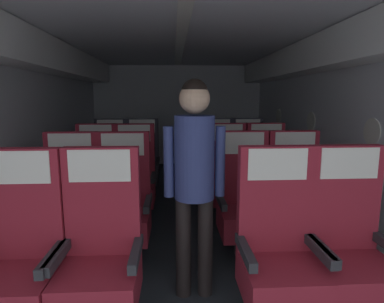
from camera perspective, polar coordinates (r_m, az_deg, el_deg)
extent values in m
cube|color=#23282D|center=(3.90, -1.68, -12.40)|extent=(3.88, 7.25, 0.02)
cube|color=silver|center=(4.03, -28.92, 3.19)|extent=(0.08, 6.85, 2.17)
cube|color=silver|center=(4.12, 24.77, 3.61)|extent=(0.08, 6.85, 2.17)
cube|color=silver|center=(3.69, -1.86, 20.80)|extent=(3.76, 6.85, 0.06)
cube|color=silver|center=(7.08, -2.54, 6.54)|extent=(3.76, 0.06, 2.17)
cube|color=white|center=(3.96, -26.91, 15.82)|extent=(0.37, 6.58, 0.36)
cube|color=white|center=(4.04, 22.73, 15.96)|extent=(0.37, 6.58, 0.36)
cube|color=white|center=(3.69, -1.85, 20.19)|extent=(0.12, 6.17, 0.02)
cylinder|color=white|center=(3.51, 29.39, 3.10)|extent=(0.01, 0.26, 0.26)
cylinder|color=white|center=(4.71, 20.43, 5.04)|extent=(0.01, 0.26, 0.26)
cylinder|color=white|center=(5.99, 15.18, 6.12)|extent=(0.01, 0.26, 0.26)
cube|color=maroon|center=(2.28, -28.88, -20.79)|extent=(0.47, 0.48, 0.22)
cube|color=maroon|center=(2.27, -27.67, -8.21)|extent=(0.47, 0.09, 0.70)
cube|color=#28282D|center=(2.11, -23.56, -16.81)|extent=(0.05, 0.40, 0.06)
cube|color=silver|center=(2.17, -28.66, -2.53)|extent=(0.37, 0.01, 0.20)
cube|color=maroon|center=(2.15, -16.21, -21.90)|extent=(0.47, 0.48, 0.22)
cube|color=maroon|center=(2.14, -15.61, -8.50)|extent=(0.47, 0.09, 0.70)
cube|color=#28282D|center=(2.02, -9.95, -17.34)|extent=(0.05, 0.40, 0.06)
cube|color=#28282D|center=(2.12, -22.68, -16.63)|extent=(0.05, 0.40, 0.06)
cube|color=silver|center=(2.03, -16.18, -2.48)|extent=(0.37, 0.01, 0.20)
cube|color=maroon|center=(2.37, 26.89, -19.45)|extent=(0.47, 0.48, 0.22)
cube|color=maroon|center=(2.36, 25.32, -7.38)|extent=(0.47, 0.09, 0.70)
cube|color=#28282D|center=(2.18, 21.98, -15.75)|extent=(0.05, 0.40, 0.06)
cube|color=silver|center=(2.26, 26.31, -1.90)|extent=(0.37, 0.01, 0.20)
cube|color=maroon|center=(2.18, 15.52, -21.33)|extent=(0.47, 0.48, 0.22)
cube|color=maroon|center=(2.17, 14.38, -8.17)|extent=(0.47, 0.09, 0.70)
cube|color=#28282D|center=(2.17, 21.62, -15.88)|extent=(0.05, 0.40, 0.06)
cube|color=#28282D|center=(2.03, 9.49, -17.12)|extent=(0.05, 0.40, 0.06)
cube|color=silver|center=(2.07, 15.04, -2.23)|extent=(0.37, 0.01, 0.20)
cube|color=#38383D|center=(3.17, -20.77, -15.99)|extent=(0.17, 0.17, 0.22)
cube|color=maroon|center=(3.08, -21.02, -12.23)|extent=(0.47, 0.48, 0.22)
cube|color=maroon|center=(3.13, -20.43, -3.05)|extent=(0.47, 0.09, 0.70)
cube|color=#28282D|center=(2.96, -17.04, -8.80)|extent=(0.05, 0.40, 0.06)
cube|color=#28282D|center=(3.09, -25.25, -8.48)|extent=(0.05, 0.40, 0.06)
cube|color=silver|center=(3.05, -20.94, 1.15)|extent=(0.37, 0.01, 0.20)
cube|color=#38383D|center=(3.05, -12.07, -16.62)|extent=(0.17, 0.17, 0.22)
cube|color=maroon|center=(2.96, -12.22, -12.73)|extent=(0.47, 0.48, 0.22)
cube|color=maroon|center=(3.01, -11.95, -3.15)|extent=(0.47, 0.09, 0.70)
cube|color=#28282D|center=(2.86, -7.86, -9.06)|extent=(0.05, 0.40, 0.06)
cube|color=#28282D|center=(2.93, -16.76, -8.92)|extent=(0.05, 0.40, 0.06)
cube|color=silver|center=(2.92, -12.25, 1.23)|extent=(0.37, 0.01, 0.20)
cube|color=#38383D|center=(3.23, 18.03, -15.35)|extent=(0.17, 0.17, 0.22)
cube|color=maroon|center=(3.14, 18.24, -11.64)|extent=(0.47, 0.48, 0.22)
cube|color=maroon|center=(3.19, 17.37, -2.66)|extent=(0.47, 0.09, 0.70)
cube|color=#28282D|center=(3.17, 22.25, -7.86)|extent=(0.05, 0.40, 0.06)
cube|color=#28282D|center=(3.00, 14.40, -8.38)|extent=(0.05, 0.40, 0.06)
cube|color=silver|center=(3.11, 17.90, 1.47)|extent=(0.37, 0.01, 0.20)
cube|color=#38383D|center=(3.11, 9.35, -16.03)|extent=(0.17, 0.17, 0.22)
cube|color=maroon|center=(3.02, 9.47, -12.20)|extent=(0.47, 0.48, 0.22)
cube|color=maroon|center=(3.07, 8.89, -2.82)|extent=(0.47, 0.09, 0.70)
cube|color=#28282D|center=(3.01, 13.80, -8.35)|extent=(0.05, 0.40, 0.06)
cube|color=#28282D|center=(2.91, 5.20, -8.72)|extent=(0.05, 0.40, 0.06)
cube|color=silver|center=(2.98, 9.20, 1.48)|extent=(0.37, 0.01, 0.20)
cube|color=#38383D|center=(4.02, -16.66, -10.30)|extent=(0.17, 0.17, 0.22)
cube|color=maroon|center=(3.95, -16.81, -7.25)|extent=(0.47, 0.48, 0.22)
cube|color=maroon|center=(4.03, -16.48, -0.16)|extent=(0.47, 0.09, 0.70)
cube|color=#28282D|center=(3.85, -13.69, -4.42)|extent=(0.05, 0.40, 0.06)
cube|color=#28282D|center=(3.95, -20.13, -4.37)|extent=(0.05, 0.40, 0.06)
cube|color=silver|center=(3.96, -16.80, 3.14)|extent=(0.37, 0.01, 0.20)
cube|color=#38383D|center=(3.91, -10.14, -10.57)|extent=(0.17, 0.17, 0.22)
cube|color=maroon|center=(3.84, -10.23, -7.44)|extent=(0.47, 0.48, 0.22)
cube|color=maroon|center=(3.93, -10.09, -0.16)|extent=(0.47, 0.09, 0.70)
cube|color=#28282D|center=(3.77, -6.92, -4.51)|extent=(0.05, 0.40, 0.06)
cube|color=#28282D|center=(3.82, -13.68, -4.51)|extent=(0.05, 0.40, 0.06)
cube|color=silver|center=(3.85, -10.27, 3.23)|extent=(0.37, 0.01, 0.20)
cube|color=#38383D|center=(4.07, 13.23, -9.90)|extent=(0.17, 0.17, 0.22)
cube|color=maroon|center=(4.00, 13.35, -6.88)|extent=(0.47, 0.48, 0.22)
cube|color=maroon|center=(4.08, 12.81, 0.11)|extent=(0.47, 0.09, 0.70)
cube|color=#28282D|center=(4.02, 16.54, -3.97)|extent=(0.05, 0.40, 0.06)
cube|color=#28282D|center=(3.89, 10.28, -4.16)|extent=(0.05, 0.40, 0.06)
cube|color=silver|center=(4.01, 13.12, 3.37)|extent=(0.37, 0.01, 0.20)
cube|color=#38383D|center=(3.95, 6.39, -10.29)|extent=(0.17, 0.17, 0.22)
cube|color=maroon|center=(3.88, 6.45, -7.19)|extent=(0.47, 0.48, 0.22)
cube|color=maroon|center=(3.97, 6.09, 0.02)|extent=(0.47, 0.09, 0.70)
cube|color=#28282D|center=(3.87, 9.80, -4.21)|extent=(0.05, 0.40, 0.06)
cube|color=#28282D|center=(3.80, 3.15, -4.36)|extent=(0.05, 0.40, 0.06)
cube|color=silver|center=(3.89, 6.27, 3.38)|extent=(0.37, 0.01, 0.20)
cube|color=#38383D|center=(4.88, -14.29, -6.68)|extent=(0.17, 0.17, 0.22)
cube|color=#33333D|center=(4.82, -14.39, -4.13)|extent=(0.47, 0.48, 0.22)
cube|color=#33333D|center=(4.93, -14.18, 1.62)|extent=(0.47, 0.09, 0.70)
cube|color=#28282D|center=(4.74, -11.82, -1.76)|extent=(0.05, 0.40, 0.06)
cube|color=#28282D|center=(4.83, -17.12, -1.78)|extent=(0.05, 0.40, 0.06)
cube|color=silver|center=(4.86, -14.40, 4.34)|extent=(0.37, 0.01, 0.20)
cube|color=#38383D|center=(4.82, -8.77, -6.67)|extent=(0.17, 0.17, 0.22)
cube|color=#33333D|center=(4.77, -8.83, -4.09)|extent=(0.47, 0.48, 0.22)
cube|color=#33333D|center=(4.88, -8.75, 1.72)|extent=(0.47, 0.09, 0.70)
cube|color=#28282D|center=(4.71, -6.17, -1.69)|extent=(0.05, 0.40, 0.06)
cube|color=#28282D|center=(4.75, -11.60, -1.73)|extent=(0.05, 0.40, 0.06)
cube|color=silver|center=(4.80, -8.87, 4.47)|extent=(0.37, 0.01, 0.20)
cube|color=#38383D|center=(4.94, 10.03, -6.32)|extent=(0.17, 0.17, 0.22)
cube|color=#33333D|center=(4.88, 10.10, -3.80)|extent=(0.47, 0.48, 0.22)
cube|color=#33333D|center=(4.99, 9.73, 1.87)|extent=(0.47, 0.09, 0.70)
cube|color=#28282D|center=(4.90, 12.73, -1.43)|extent=(0.05, 0.40, 0.06)
cube|color=#28282D|center=(4.80, 7.55, -1.51)|extent=(0.05, 0.40, 0.06)
cube|color=silver|center=(4.92, 9.93, 4.56)|extent=(0.37, 0.01, 0.20)
cube|color=#38383D|center=(4.83, 4.67, -6.56)|extent=(0.17, 0.17, 0.22)
cube|color=#33333D|center=(4.78, 4.71, -3.98)|extent=(0.47, 0.48, 0.22)
cube|color=#33333D|center=(4.89, 4.46, 1.82)|extent=(0.47, 0.09, 0.70)
cube|color=#28282D|center=(4.77, 7.42, -1.57)|extent=(0.05, 0.40, 0.06)
cube|color=#28282D|center=(4.71, 2.03, -1.64)|extent=(0.05, 0.40, 0.06)
cube|color=silver|center=(4.81, 4.57, 4.56)|extent=(0.37, 0.01, 0.20)
cylinder|color=black|center=(2.43, -1.54, -16.66)|extent=(0.11, 0.11, 0.74)
cylinder|color=black|center=(2.44, 2.38, -16.56)|extent=(0.11, 0.11, 0.74)
cylinder|color=navy|center=(2.22, 0.44, -1.09)|extent=(0.28, 0.28, 0.58)
cylinder|color=navy|center=(2.22, -4.19, -1.87)|extent=(0.07, 0.07, 0.49)
cylinder|color=navy|center=(2.25, 5.03, -1.76)|extent=(0.07, 0.07, 0.49)
sphere|color=tan|center=(2.19, 0.46, 9.45)|extent=(0.21, 0.21, 0.21)
sphere|color=black|center=(2.19, 0.46, 10.55)|extent=(0.18, 0.18, 0.18)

